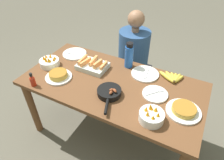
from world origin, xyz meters
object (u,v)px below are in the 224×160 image
Objects in this scene: empty_plate_far_left at (145,74)px; hot_sauce_bottle at (32,80)px; fruit_bowl_citrus at (49,62)px; frittata_plate_center at (58,76)px; water_bottle at (129,56)px; banana_bunch at (173,78)px; melon_tray at (92,65)px; person_figure at (133,65)px; skillet at (109,92)px; fruit_bowl_mango at (151,116)px; empty_plate_near_front at (75,54)px; empty_plate_far_right at (155,94)px; frittata_plate_side at (184,110)px.

hot_sauce_bottle is (-0.82, -0.60, 0.05)m from empty_plate_far_left.
empty_plate_far_left is 1.35× the size of fruit_bowl_citrus.
frittata_plate_center reaches higher than empty_plate_far_left.
frittata_plate_center is at bearing 56.08° from hot_sauce_bottle.
water_bottle is (0.71, 0.35, 0.08)m from fruit_bowl_citrus.
banana_bunch is 0.76m from melon_tray.
person_figure is at bearing 123.65° from empty_plate_far_left.
banana_bunch is at bearing 115.96° from skillet.
empty_plate_near_front is at bearing 154.74° from fruit_bowl_mango.
water_bottle is at bearing 142.57° from empty_plate_far_right.
banana_bunch is 0.98× the size of frittata_plate_center.
melon_tray is at bearing -150.34° from skillet.
water_bottle is at bearing 161.95° from skillet.
water_bottle is (-0.42, 0.55, 0.08)m from fruit_bowl_mango.
fruit_bowl_mango reaches higher than melon_tray.
frittata_plate_center is at bearing -125.93° from melon_tray.
fruit_bowl_citrus reaches higher than empty_plate_far_right.
empty_plate_near_front is 1.39× the size of fruit_bowl_mango.
frittata_plate_center reaches higher than empty_plate_near_front.
fruit_bowl_citrus reaches higher than skillet.
empty_plate_near_front is at bearing -176.78° from banana_bunch.
fruit_bowl_citrus is (-1.15, -0.34, 0.02)m from banana_bunch.
empty_plate_far_left is at bearing 18.03° from fruit_bowl_citrus.
frittata_plate_side is 0.72m from water_bottle.
empty_plate_far_right is (0.86, 0.19, -0.02)m from frittata_plate_center.
banana_bunch is at bearing -0.92° from water_bottle.
water_bottle is (-0.44, 0.01, 0.10)m from banana_bunch.
fruit_bowl_citrus is at bearing -161.97° from empty_plate_far_left.
fruit_bowl_citrus is at bearing -119.94° from skillet.
frittata_plate_center is (-0.94, -0.46, 0.01)m from banana_bunch.
empty_plate_far_right is (-0.25, 0.09, -0.01)m from frittata_plate_side.
melon_tray is 1.54× the size of fruit_bowl_mango.
frittata_plate_side is 1.08m from person_figure.
frittata_plate_center is 1.33× the size of fruit_bowl_mango.
skillet reaches higher than empty_plate_near_front.
banana_bunch is at bearing 74.38° from empty_plate_far_right.
fruit_bowl_mango is 1.38× the size of hot_sauce_bottle.
empty_plate_far_right is at bearing 161.10° from frittata_plate_side.
person_figure is at bearing 50.61° from fruit_bowl_citrus.
empty_plate_far_left is 0.28m from empty_plate_far_right.
empty_plate_near_front is 0.99× the size of water_bottle.
water_bottle is (-0.62, 0.37, 0.10)m from frittata_plate_side.
hot_sauce_bottle reaches higher than fruit_bowl_mango.
melon_tray reaches higher than frittata_plate_center.
person_figure reaches higher than skillet.
fruit_bowl_mango is at bearing -26.40° from melon_tray.
skillet is 1.77× the size of fruit_bowl_citrus.
banana_bunch is 0.55m from fruit_bowl_mango.
frittata_plate_side is at bearing -18.90° from empty_plate_far_right.
empty_plate_far_left is at bearing -56.35° from person_figure.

